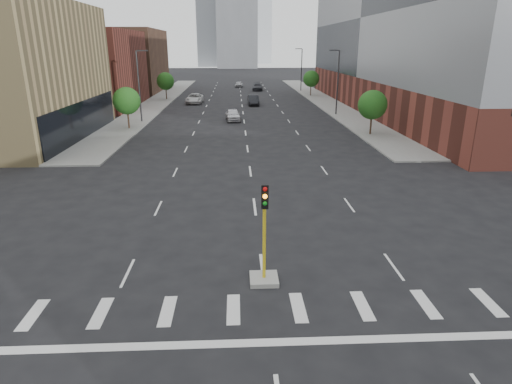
{
  "coord_description": "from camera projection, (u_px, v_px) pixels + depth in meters",
  "views": [
    {
      "loc": [
        -1.1,
        -7.03,
        9.53
      ],
      "look_at": [
        -0.13,
        13.51,
        2.5
      ],
      "focal_mm": 30.0,
      "sensor_mm": 36.0,
      "label": 1
    }
  ],
  "objects": [
    {
      "name": "tree_right_far",
      "position": [
        311.0,
        79.0,
        84.91
      ],
      "size": [
        3.2,
        3.2,
        4.85
      ],
      "color": "#382619",
      "rests_on": "ground"
    },
    {
      "name": "streetlight_right_a",
      "position": [
        337.0,
        80.0,
        60.74
      ],
      "size": [
        1.6,
        0.22,
        9.07
      ],
      "color": "#2D2D30",
      "rests_on": "ground"
    },
    {
      "name": "median_traffic_signal",
      "position": [
        264.0,
        261.0,
        17.93
      ],
      "size": [
        1.2,
        1.2,
        4.4
      ],
      "color": "#999993",
      "rests_on": "ground"
    },
    {
      "name": "tree_right_near",
      "position": [
        373.0,
        105.0,
        47.11
      ],
      "size": [
        3.2,
        3.2,
        4.85
      ],
      "color": "#382619",
      "rests_on": "ground"
    },
    {
      "name": "car_deep_right",
      "position": [
        258.0,
        87.0,
        96.63
      ],
      "size": [
        2.63,
        5.6,
        1.58
      ],
      "primitive_type": "imported",
      "rotation": [
        0.0,
        0.0,
        -0.08
      ],
      "color": "black",
      "rests_on": "ground"
    },
    {
      "name": "sidewalk_right_far",
      "position": [
        321.0,
        99.0,
        80.36
      ],
      "size": [
        5.0,
        92.0,
        0.15
      ],
      "primitive_type": "cube",
      "color": "gray",
      "rests_on": "ground"
    },
    {
      "name": "car_mid_right",
      "position": [
        253.0,
        100.0,
        72.7
      ],
      "size": [
        1.87,
        5.05,
        1.65
      ],
      "primitive_type": "imported",
      "rotation": [
        0.0,
        0.0,
        0.02
      ],
      "color": "black",
      "rests_on": "ground"
    },
    {
      "name": "streetlight_right_b",
      "position": [
        301.0,
        68.0,
        93.82
      ],
      "size": [
        1.6,
        0.22,
        9.07
      ],
      "color": "#2D2D30",
      "rests_on": "ground"
    },
    {
      "name": "tower_mid",
      "position": [
        237.0,
        17.0,
        191.7
      ],
      "size": [
        18.0,
        18.0,
        44.0
      ],
      "primitive_type": "cube",
      "color": "slate",
      "rests_on": "ground"
    },
    {
      "name": "car_far_left",
      "position": [
        195.0,
        99.0,
        74.84
      ],
      "size": [
        2.87,
        6.04,
        1.66
      ],
      "primitive_type": "imported",
      "rotation": [
        0.0,
        0.0,
        -0.02
      ],
      "color": "silver",
      "rests_on": "ground"
    },
    {
      "name": "building_left_far_a",
      "position": [
        72.0,
        69.0,
        68.99
      ],
      "size": [
        20.0,
        22.0,
        12.0
      ],
      "primitive_type": "cube",
      "color": "brown",
      "rests_on": "ground"
    },
    {
      "name": "tree_left_near",
      "position": [
        127.0,
        101.0,
        50.58
      ],
      "size": [
        3.2,
        3.2,
        4.85
      ],
      "color": "#382619",
      "rests_on": "ground"
    },
    {
      "name": "streetlight_left",
      "position": [
        139.0,
        83.0,
        54.81
      ],
      "size": [
        1.6,
        0.22,
        9.07
      ],
      "color": "#2D2D30",
      "rests_on": "ground"
    },
    {
      "name": "sidewalk_left_far",
      "position": [
        160.0,
        100.0,
        79.02
      ],
      "size": [
        5.0,
        92.0,
        0.15
      ],
      "primitive_type": "cube",
      "color": "gray",
      "rests_on": "ground"
    },
    {
      "name": "car_near_left",
      "position": [
        233.0,
        115.0,
        57.44
      ],
      "size": [
        2.25,
        4.78,
        1.58
      ],
      "primitive_type": "imported",
      "rotation": [
        0.0,
        0.0,
        0.08
      ],
      "color": "silver",
      "rests_on": "ground"
    },
    {
      "name": "building_right_main",
      "position": [
        438.0,
        36.0,
        64.24
      ],
      "size": [
        24.0,
        70.0,
        22.0
      ],
      "color": "brown",
      "rests_on": "ground"
    },
    {
      "name": "tree_left_far",
      "position": [
        165.0,
        81.0,
        78.94
      ],
      "size": [
        3.2,
        3.2,
        4.85
      ],
      "color": "#382619",
      "rests_on": "ground"
    },
    {
      "name": "car_distant",
      "position": [
        239.0,
        84.0,
        104.56
      ],
      "size": [
        1.99,
        4.31,
        1.43
      ],
      "primitive_type": "imported",
      "rotation": [
        0.0,
        0.0,
        -0.07
      ],
      "color": "#A6A8AB",
      "rests_on": "ground"
    },
    {
      "name": "building_left_far_b",
      "position": [
        114.0,
        61.0,
        93.4
      ],
      "size": [
        20.0,
        24.0,
        13.0
      ],
      "primitive_type": "cube",
      "color": "brown",
      "rests_on": "ground"
    }
  ]
}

